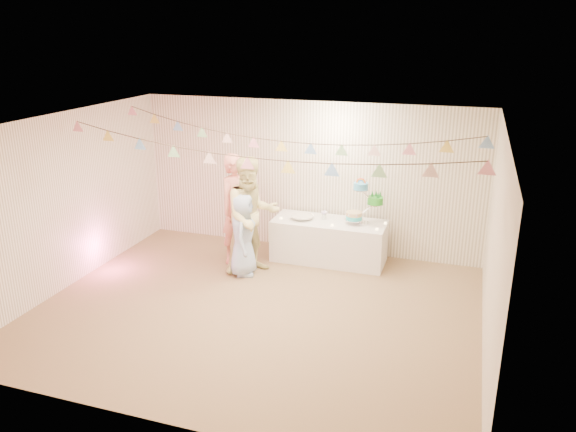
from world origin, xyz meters
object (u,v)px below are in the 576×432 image
(cake_stand, at_px, (364,200))
(person_adult_a, at_px, (237,209))
(table, at_px, (329,241))
(person_adult_b, at_px, (252,216))
(person_child, at_px, (243,235))

(cake_stand, height_order, person_adult_a, person_adult_a)
(table, height_order, cake_stand, cake_stand)
(table, height_order, person_adult_b, person_adult_b)
(table, relative_size, cake_stand, 2.62)
(person_child, bearing_deg, table, -64.58)
(person_adult_a, relative_size, person_child, 1.39)
(person_adult_a, height_order, person_child, person_adult_a)
(table, distance_m, person_adult_b, 1.46)
(person_adult_a, bearing_deg, person_adult_b, -106.14)
(table, distance_m, cake_stand, 0.94)
(person_adult_b, bearing_deg, person_adult_a, 100.65)
(person_adult_b, relative_size, person_child, 1.42)
(person_adult_a, bearing_deg, cake_stand, -51.65)
(cake_stand, distance_m, person_adult_a, 2.07)
(person_adult_b, bearing_deg, table, -2.96)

